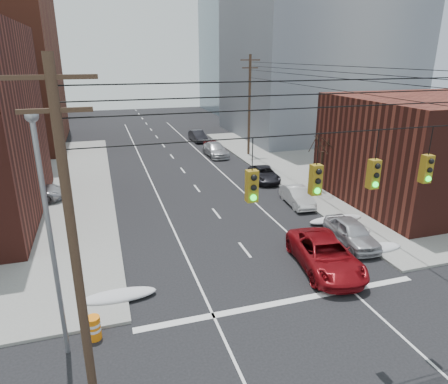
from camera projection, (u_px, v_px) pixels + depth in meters
sidewalk_ne at (425, 157)px, 44.68m from camera, size 40.00×40.00×0.15m
building_office at (317, 43)px, 54.58m from camera, size 22.00×20.00×25.00m
building_glass at (259, 54)px, 79.10m from camera, size 20.00×18.00×22.00m
building_storefront at (446, 149)px, 30.94m from camera, size 16.00×12.00×8.00m
utility_pole_left at (74, 248)px, 11.17m from camera, size 2.20×0.28×11.00m
utility_pole_far at (249, 104)px, 43.94m from camera, size 2.20×0.28×11.00m
traffic_signals at (346, 175)px, 13.11m from camera, size 17.00×0.42×2.02m
street_light at (48, 220)px, 13.68m from camera, size 0.44×0.44×9.32m
bare_tree at (321, 165)px, 32.73m from camera, size 2.09×2.20×4.93m
snow_nw at (119, 296)px, 18.71m from camera, size 3.50×1.08×0.42m
snow_ne at (378, 248)px, 23.33m from camera, size 3.00×1.08×0.42m
snow_east_far at (336, 219)px, 27.39m from camera, size 4.00×1.08×0.42m
red_pickup at (325, 255)px, 21.27m from camera, size 3.54×6.27×1.65m
parked_car_a at (351, 232)px, 24.05m from camera, size 2.09×4.62×1.54m
parked_car_b at (297, 196)px, 30.46m from camera, size 1.82×4.30×1.38m
parked_car_c at (264, 174)px, 36.32m from camera, size 2.71×4.86×1.28m
parked_car_d at (216, 150)px, 45.21m from camera, size 2.12×5.13×1.48m
parked_car_e at (213, 146)px, 47.62m from camera, size 1.60×3.85×1.30m
parked_car_f at (198, 136)px, 52.97m from camera, size 1.73×4.42×1.43m
lot_car_a at (20, 194)px, 30.51m from camera, size 4.54×2.21×1.43m
lot_car_b at (29, 192)px, 30.72m from camera, size 5.48×2.90×1.47m
construction_barrel at (94, 328)px, 16.05m from camera, size 0.61×0.61×1.01m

